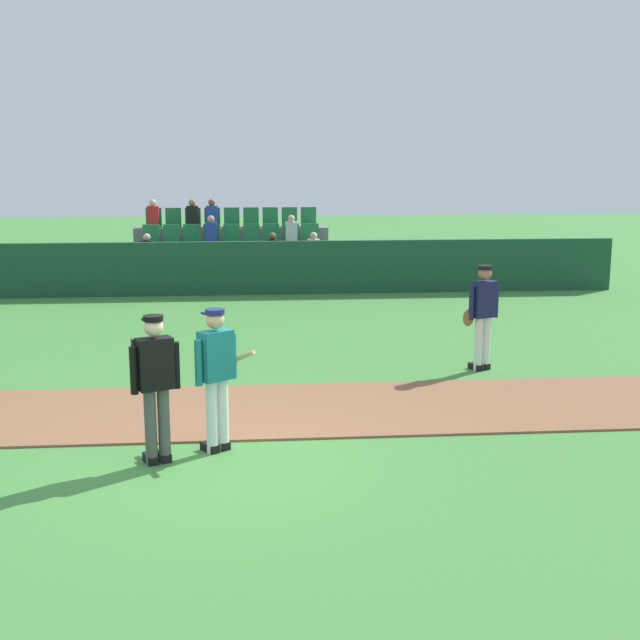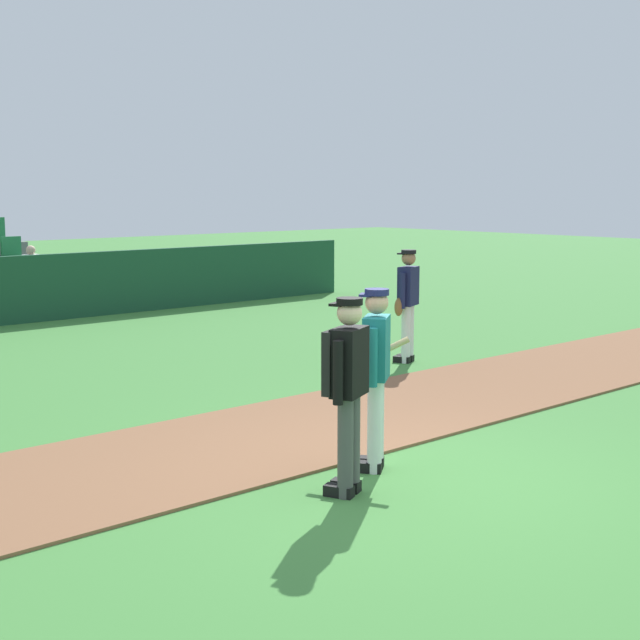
% 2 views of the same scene
% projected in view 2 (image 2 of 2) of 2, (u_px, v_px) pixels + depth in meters
% --- Properties ---
extents(ground_plane, '(80.00, 80.00, 0.00)m').
position_uv_depth(ground_plane, '(397.00, 479.00, 8.43)').
color(ground_plane, '#42843A').
extents(infield_dirt_path, '(28.00, 2.55, 0.03)m').
position_uv_depth(infield_dirt_path, '(270.00, 436.00, 9.85)').
color(infield_dirt_path, brown).
rests_on(infield_dirt_path, ground).
extents(batter_teal_jersey, '(0.72, 0.70, 1.76)m').
position_uv_depth(batter_teal_jersey, '(376.00, 371.00, 8.58)').
color(batter_teal_jersey, white).
rests_on(batter_teal_jersey, ground).
extents(umpire_home_plate, '(0.55, 0.43, 1.76)m').
position_uv_depth(umpire_home_plate, '(347.00, 384.00, 7.87)').
color(umpire_home_plate, '#4C4C4C').
rests_on(umpire_home_plate, ground).
extents(runner_navy_jersey, '(0.66, 0.41, 1.76)m').
position_uv_depth(runner_navy_jersey, '(407.00, 301.00, 14.00)').
color(runner_navy_jersey, white).
rests_on(runner_navy_jersey, ground).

